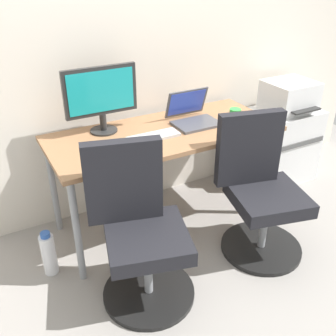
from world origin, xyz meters
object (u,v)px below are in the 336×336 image
water_bottle_on_floor (49,254)px  coffee_mug (235,115)px  desktop_monitor (101,95)px  printer (289,96)px  open_laptop (192,115)px  office_chair_right (260,193)px  office_chair_left (140,233)px  side_cabinet (282,144)px

water_bottle_on_floor → coffee_mug: bearing=2.3°
water_bottle_on_floor → desktop_monitor: 1.04m
printer → open_laptop: bearing=-176.1°
coffee_mug → office_chair_right: bearing=-103.2°
office_chair_right → desktop_monitor: desktop_monitor is taller
office_chair_right → office_chair_left: bearing=-180.0°
office_chair_left → office_chair_right: size_ratio=1.00×
side_cabinet → coffee_mug: size_ratio=6.86×
office_chair_left → desktop_monitor: (0.09, 0.73, 0.56)m
coffee_mug → open_laptop: bearing=154.8°
office_chair_right → printer: bearing=38.9°
desktop_monitor → office_chair_left: bearing=-96.7°
desktop_monitor → coffee_mug: (0.87, -0.27, -0.20)m
printer → coffee_mug: 0.72m
open_laptop → desktop_monitor: bearing=166.7°
open_laptop → coffee_mug: bearing=-25.2°
office_chair_left → office_chair_right: 0.85m
office_chair_left → water_bottle_on_floor: office_chair_left is taller
office_chair_left → desktop_monitor: size_ratio=1.96×
water_bottle_on_floor → office_chair_left: bearing=-42.0°
desktop_monitor → coffee_mug: size_ratio=5.22×
desktop_monitor → open_laptop: bearing=-13.3°
coffee_mug → side_cabinet: bearing=15.5°
desktop_monitor → side_cabinet: bearing=-2.8°
office_chair_left → water_bottle_on_floor: (-0.45, 0.40, -0.28)m
side_cabinet → desktop_monitor: (-1.57, 0.08, 0.67)m
office_chair_right → desktop_monitor: bearing=136.5°
printer → water_bottle_on_floor: bearing=-173.2°
printer → open_laptop: size_ratio=1.29×
office_chair_left → side_cabinet: bearing=21.5°
coffee_mug → printer: bearing=15.4°
office_chair_left → printer: size_ratio=2.35×
water_bottle_on_floor → open_laptop: bearing=9.3°
water_bottle_on_floor → office_chair_right: bearing=-17.2°
printer → office_chair_left: bearing=-158.6°
office_chair_left → open_laptop: (0.69, 0.58, 0.36)m
office_chair_right → water_bottle_on_floor: (-1.30, 0.40, -0.28)m
office_chair_right → desktop_monitor: size_ratio=1.96×
side_cabinet → printer: size_ratio=1.58×
office_chair_right → printer: office_chair_right is taller
office_chair_left → desktop_monitor: 0.92m
office_chair_left → printer: office_chair_left is taller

